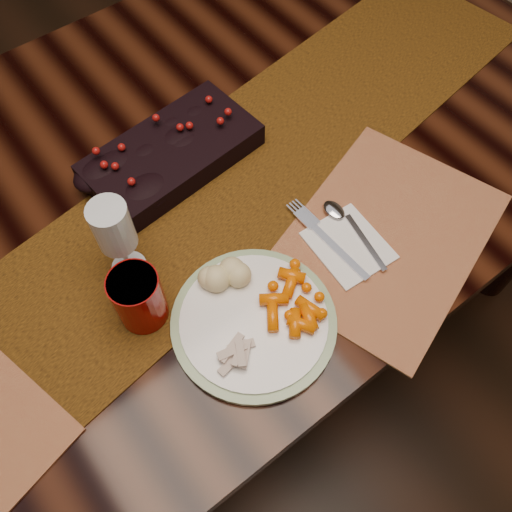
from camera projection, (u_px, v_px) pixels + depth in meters
floor at (202, 332)px, 1.64m from camera, size 5.00×5.00×0.00m
dining_table at (188, 275)px, 1.32m from camera, size 1.80×1.00×0.75m
table_runner at (216, 196)px, 0.97m from camera, size 1.60×0.54×0.00m
centerpiece at (171, 151)px, 0.98m from camera, size 0.33×0.19×0.06m
placemat_main at (386, 236)px, 0.93m from camera, size 0.48×0.41×0.00m
dinner_plate at (254, 322)px, 0.84m from camera, size 0.26×0.26×0.01m
baby_carrots at (292, 303)px, 0.84m from camera, size 0.12×0.10×0.02m
mashed_potatoes at (225, 274)px, 0.85m from camera, size 0.09×0.09×0.04m
turkey_shreds at (237, 350)px, 0.80m from camera, size 0.08×0.07×0.01m
napkin at (348, 245)px, 0.92m from camera, size 0.12×0.14×0.00m
fork at (331, 243)px, 0.91m from camera, size 0.03×0.17×0.00m
spoon at (355, 232)px, 0.92m from camera, size 0.06×0.15×0.00m
red_cup at (139, 298)px, 0.81m from camera, size 0.10×0.10×0.11m
wine_glass at (119, 241)px, 0.83m from camera, size 0.08×0.08×0.17m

